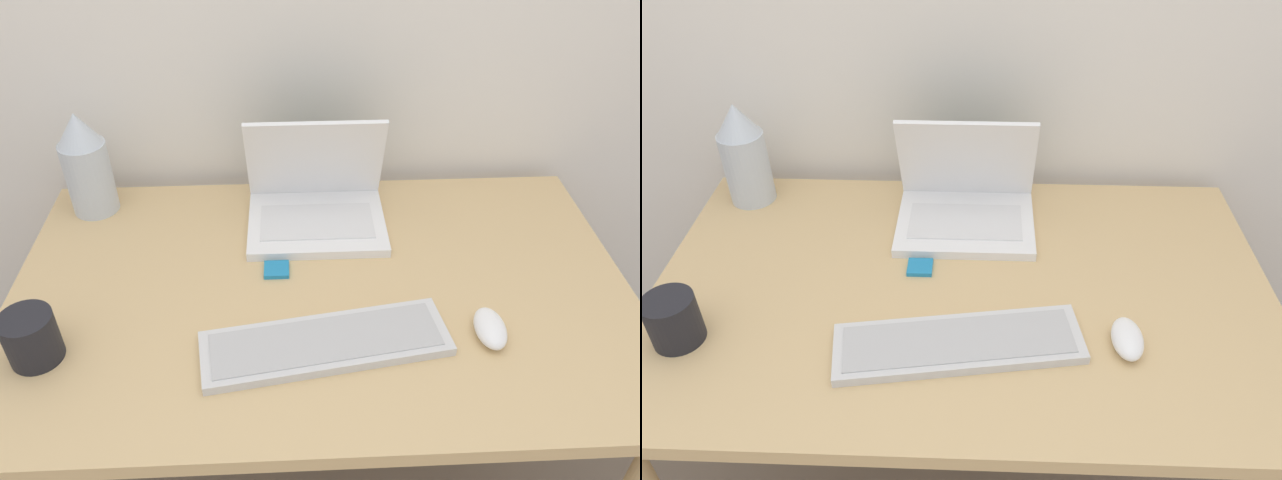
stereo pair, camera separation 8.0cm
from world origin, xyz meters
TOP-DOWN VIEW (x-y plane):
  - desk at (0.00, 0.38)m, footprint 1.22×0.76m
  - laptop at (-0.00, 0.61)m, footprint 0.30×0.24m
  - keyboard at (0.00, 0.22)m, footprint 0.45×0.20m
  - mouse at (0.29, 0.24)m, footprint 0.06×0.10m
  - vase at (-0.50, 0.67)m, footprint 0.10×0.10m
  - mp3_player at (-0.09, 0.43)m, footprint 0.05×0.05m
  - mug at (-0.50, 0.22)m, footprint 0.09×0.09m

SIDE VIEW (x-z plane):
  - desk at x=0.00m, z-range 0.29..1.07m
  - mp3_player at x=-0.09m, z-range 0.78..0.79m
  - keyboard at x=0.00m, z-range 0.78..0.80m
  - mouse at x=0.29m, z-range 0.78..0.82m
  - mug at x=-0.50m, z-range 0.78..0.87m
  - laptop at x=0.00m, z-range 0.71..0.95m
  - vase at x=-0.50m, z-range 0.78..1.02m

